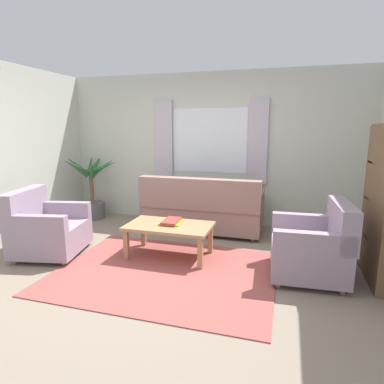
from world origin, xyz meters
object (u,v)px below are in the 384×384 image
at_px(couch, 202,210).
at_px(potted_plant, 92,191).
at_px(armchair_right, 314,247).
at_px(armchair_left, 46,229).
at_px(coffee_table, 169,229).
at_px(book_stack_on_table, 171,222).

height_order(couch, potted_plant, potted_plant).
relative_size(couch, armchair_right, 2.15).
distance_m(armchair_left, potted_plant, 1.79).
relative_size(couch, coffee_table, 1.73).
xyz_separation_m(coffee_table, book_stack_on_table, (0.01, 0.07, 0.08)).
relative_size(coffee_table, potted_plant, 0.89).
bearing_deg(armchair_right, coffee_table, -96.04).
relative_size(armchair_left, armchair_right, 1.12).
distance_m(coffee_table, book_stack_on_table, 0.11).
bearing_deg(book_stack_on_table, coffee_table, -94.68).
distance_m(armchair_left, coffee_table, 1.65).
relative_size(book_stack_on_table, potted_plant, 0.28).
xyz_separation_m(armchair_right, book_stack_on_table, (-1.76, 0.16, 0.11)).
relative_size(armchair_left, potted_plant, 0.80).
bearing_deg(armchair_left, couch, -60.97).
height_order(couch, armchair_left, couch).
bearing_deg(armchair_right, couch, -130.19).
distance_m(couch, armchair_left, 2.32).
height_order(book_stack_on_table, potted_plant, potted_plant).
bearing_deg(couch, potted_plant, -5.56).
bearing_deg(armchair_left, armchair_right, -97.02).
relative_size(armchair_left, book_stack_on_table, 2.90).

